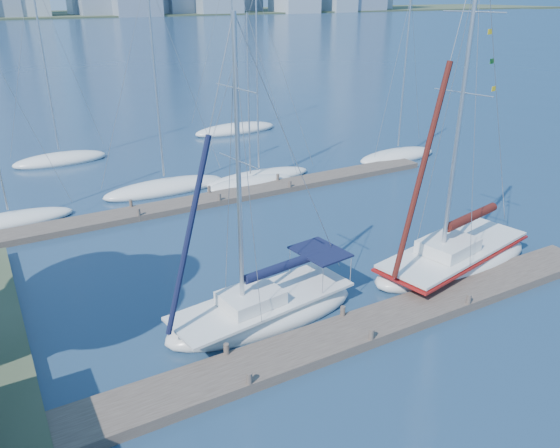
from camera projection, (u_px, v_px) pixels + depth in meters
ground at (356, 335)px, 20.91m from camera, size 700.00×700.00×0.00m
near_dock at (356, 331)px, 20.84m from camera, size 26.00×2.00×0.40m
far_dock at (229, 196)px, 34.54m from camera, size 30.00×1.80×0.36m
sailboat_navy at (263, 300)px, 21.52m from camera, size 8.45×3.72×12.17m
sailboat_maroon at (455, 247)px, 25.53m from camera, size 9.54×4.77×14.99m
bg_boat_0 at (10, 220)px, 30.77m from camera, size 6.98×2.60×11.82m
bg_boat_1 at (165, 187)px, 35.81m from camera, size 8.16×2.58×13.44m
bg_boat_2 at (251, 183)px, 36.84m from camera, size 6.54×4.32×11.26m
bg_boat_3 at (259, 177)px, 37.87m from camera, size 8.05×4.26×12.59m
bg_boat_5 at (397, 156)px, 42.72m from camera, size 7.40×4.63×12.36m
bg_boat_6 at (60, 159)px, 41.73m from camera, size 7.06×3.05×14.07m
bg_boat_7 at (236, 129)px, 50.70m from camera, size 8.34×4.92×15.37m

